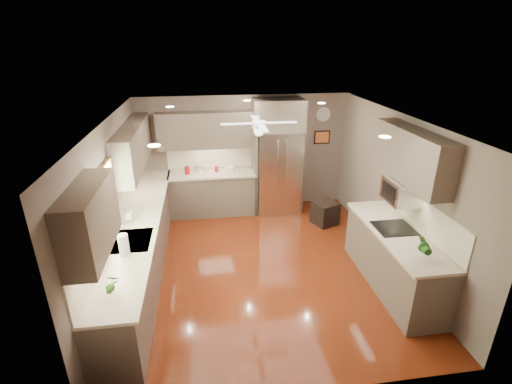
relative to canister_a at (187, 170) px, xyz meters
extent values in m
plane|color=#4D220A|center=(1.23, -2.19, -1.02)|extent=(5.00, 5.00, 0.00)
plane|color=white|center=(1.23, -2.19, 1.48)|extent=(5.00, 5.00, 0.00)
plane|color=#695950|center=(1.23, 0.31, 0.23)|extent=(4.50, 0.00, 4.50)
plane|color=#695950|center=(1.23, -4.69, 0.23)|extent=(4.50, 0.00, 4.50)
plane|color=#695950|center=(-1.02, -2.19, 0.23)|extent=(0.00, 5.00, 5.00)
plane|color=#695950|center=(3.48, -2.19, 0.23)|extent=(0.00, 5.00, 5.00)
cylinder|color=#9C1111|center=(0.00, 0.00, 0.00)|extent=(0.14, 0.14, 0.17)
cylinder|color=silver|center=(0.19, 0.06, -0.01)|extent=(0.11, 0.11, 0.15)
cylinder|color=beige|center=(0.40, 0.05, 0.01)|extent=(0.13, 0.13, 0.17)
cylinder|color=#9C1111|center=(0.61, 0.05, -0.02)|extent=(0.10, 0.10, 0.13)
imported|color=white|center=(-0.83, -2.05, 0.02)|extent=(0.09, 0.09, 0.20)
imported|color=#275C1A|center=(-0.71, -3.90, 0.07)|extent=(0.16, 0.11, 0.30)
imported|color=#275C1A|center=(3.13, -3.67, 0.09)|extent=(0.20, 0.17, 0.33)
imported|color=beige|center=(0.89, -0.01, -0.05)|extent=(0.25, 0.25, 0.06)
cube|color=brown|center=(-0.72, -2.04, -0.57)|extent=(0.60, 4.70, 0.90)
cube|color=beige|center=(-0.70, -2.04, -0.10)|extent=(0.65, 4.70, 0.04)
cube|color=beige|center=(-1.01, -2.04, 0.18)|extent=(0.02, 4.70, 0.50)
cube|color=brown|center=(0.51, 0.01, -0.57)|extent=(1.85, 0.60, 0.90)
cube|color=beige|center=(0.51, 0.00, -0.10)|extent=(1.85, 0.65, 0.04)
cube|color=beige|center=(0.51, 0.30, 0.18)|extent=(1.85, 0.02, 0.50)
cube|color=brown|center=(-0.85, -3.79, 0.81)|extent=(0.33, 1.20, 0.75)
cube|color=brown|center=(-0.85, -0.89, 0.81)|extent=(0.33, 2.40, 0.75)
cube|color=brown|center=(0.51, 0.15, 0.81)|extent=(2.15, 0.33, 0.75)
cube|color=brown|center=(3.32, -2.74, 1.01)|extent=(0.33, 1.70, 0.75)
cube|color=#BFF2B2|center=(-1.00, -2.69, 0.53)|extent=(0.01, 1.00, 0.80)
cube|color=olive|center=(-0.98, -2.69, 0.96)|extent=(0.05, 1.12, 0.06)
cube|color=olive|center=(-0.98, -2.69, 0.10)|extent=(0.05, 1.12, 0.06)
cube|color=olive|center=(-0.98, -3.22, 0.53)|extent=(0.05, 0.06, 0.80)
cube|color=olive|center=(-0.98, -2.16, 0.53)|extent=(0.05, 0.06, 0.80)
cube|color=silver|center=(-0.70, -2.69, -0.09)|extent=(0.50, 0.70, 0.03)
cube|color=#262626|center=(-0.70, -2.69, -0.13)|extent=(0.44, 0.62, 0.05)
cylinder|color=silver|center=(-0.90, -2.69, 0.03)|extent=(0.02, 0.02, 0.24)
cylinder|color=silver|center=(-0.84, -2.69, 0.15)|extent=(0.16, 0.02, 0.02)
cube|color=silver|center=(1.93, -0.05, -0.11)|extent=(0.92, 0.72, 1.82)
cube|color=black|center=(1.93, -0.39, -0.36)|extent=(0.88, 0.02, 0.02)
cube|color=black|center=(1.93, -0.39, 0.23)|extent=(0.01, 0.02, 1.00)
cylinder|color=silver|center=(1.85, -0.43, 0.23)|extent=(0.02, 0.02, 0.90)
cylinder|color=silver|center=(2.01, -0.43, 0.23)|extent=(0.02, 0.02, 0.90)
cube|color=brown|center=(1.93, 0.01, 1.12)|extent=(1.04, 0.60, 0.63)
cube|color=brown|center=(1.43, 0.01, -0.11)|extent=(0.06, 0.60, 1.82)
cube|color=brown|center=(2.43, 0.01, -0.11)|extent=(0.06, 0.60, 1.82)
cube|color=brown|center=(3.16, -2.99, -0.57)|extent=(0.65, 2.20, 0.90)
cube|color=beige|center=(3.14, -2.99, -0.10)|extent=(0.70, 2.20, 0.04)
cube|color=beige|center=(3.47, -2.99, 0.18)|extent=(0.02, 2.20, 0.50)
cube|color=black|center=(3.14, -2.89, -0.08)|extent=(0.56, 0.52, 0.01)
cube|color=silver|center=(3.26, -2.74, 0.46)|extent=(0.42, 0.55, 0.34)
cube|color=black|center=(3.05, -2.74, 0.46)|extent=(0.02, 0.40, 0.26)
cylinder|color=white|center=(1.23, -1.89, 1.44)|extent=(0.03, 0.03, 0.08)
cylinder|color=white|center=(1.23, -1.89, 1.34)|extent=(0.22, 0.22, 0.10)
sphere|color=white|center=(1.23, -1.89, 1.24)|extent=(0.16, 0.16, 0.16)
cube|color=white|center=(1.58, -1.89, 1.36)|extent=(0.48, 0.11, 0.01)
cube|color=white|center=(1.23, -1.54, 1.36)|extent=(0.11, 0.48, 0.01)
cube|color=white|center=(0.88, -1.89, 1.36)|extent=(0.48, 0.11, 0.01)
cube|color=white|center=(1.23, -2.24, 1.36)|extent=(0.11, 0.48, 0.01)
cylinder|color=white|center=(-0.17, -0.89, 1.47)|extent=(0.14, 0.14, 0.01)
cylinder|color=white|center=(2.53, -0.89, 1.47)|extent=(0.14, 0.14, 0.01)
cylinder|color=white|center=(-0.17, -3.39, 1.47)|extent=(0.14, 0.14, 0.01)
cylinder|color=white|center=(2.53, -3.39, 1.47)|extent=(0.14, 0.14, 0.01)
cylinder|color=white|center=(1.23, -0.39, 1.47)|extent=(0.14, 0.14, 0.01)
cylinder|color=white|center=(2.98, 0.30, 1.03)|extent=(0.30, 0.03, 0.30)
cylinder|color=silver|center=(2.98, 0.28, 1.03)|extent=(0.29, 0.00, 0.29)
cube|color=black|center=(2.98, 0.29, 0.53)|extent=(0.36, 0.03, 0.30)
cube|color=#D25D2A|center=(2.98, 0.28, 0.53)|extent=(0.30, 0.01, 0.24)
cube|color=black|center=(2.78, -0.84, -0.80)|extent=(0.57, 0.57, 0.50)
cube|color=black|center=(2.78, -0.84, -0.56)|extent=(0.54, 0.54, 0.03)
cylinder|color=white|center=(-0.73, -3.06, 0.06)|extent=(0.13, 0.13, 0.31)
cylinder|color=silver|center=(-0.73, -3.06, 0.07)|extent=(0.03, 0.03, 0.33)
camera|label=1|loc=(0.38, -7.47, 2.58)|focal=26.00mm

